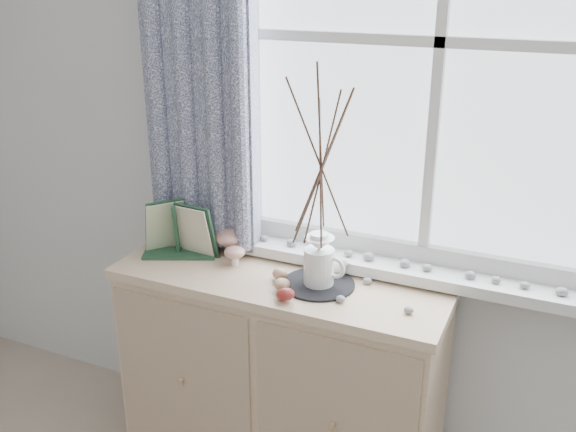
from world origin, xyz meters
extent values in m
cube|color=silver|center=(0.00, 2.00, 1.30)|extent=(4.00, 0.04, 2.60)
cube|color=white|center=(0.30, 2.00, 1.65)|extent=(1.30, 0.01, 1.40)
cube|color=silver|center=(0.30, 1.92, 0.88)|extent=(1.45, 0.16, 0.04)
cube|color=#091034|center=(-0.52, 1.87, 1.68)|extent=(0.44, 0.06, 1.61)
cube|color=beige|center=(-0.15, 1.75, 0.41)|extent=(1.17, 0.43, 0.81)
cube|color=beige|center=(-0.15, 1.75, 0.83)|extent=(1.20, 0.45, 0.03)
cube|color=tan|center=(-0.44, 1.53, 0.41)|extent=(0.55, 0.01, 0.75)
cylinder|color=white|center=(-0.40, 1.83, 0.89)|extent=(0.03, 0.03, 0.07)
ellipsoid|color=#9B2205|center=(-0.40, 1.83, 0.92)|extent=(0.11, 0.11, 0.06)
cylinder|color=white|center=(-0.34, 1.76, 0.87)|extent=(0.03, 0.03, 0.05)
ellipsoid|color=#9B2205|center=(-0.34, 1.76, 0.90)|extent=(0.08, 0.08, 0.04)
ellipsoid|color=tan|center=(-0.10, 1.65, 0.88)|extent=(0.05, 0.04, 0.07)
ellipsoid|color=tan|center=(-0.14, 1.72, 0.88)|extent=(0.05, 0.04, 0.07)
ellipsoid|color=maroon|center=(-0.06, 1.59, 0.88)|extent=(0.05, 0.04, 0.07)
cylinder|color=black|center=(0.00, 1.74, 0.85)|extent=(0.25, 0.25, 0.01)
cylinder|color=white|center=(0.00, 1.74, 0.92)|extent=(0.12, 0.12, 0.13)
cone|color=white|center=(0.00, 1.74, 1.00)|extent=(0.10, 0.10, 0.05)
cylinder|color=white|center=(0.00, 1.74, 1.03)|extent=(0.06, 0.06, 0.03)
torus|color=white|center=(0.06, 1.74, 0.93)|extent=(0.08, 0.03, 0.08)
ellipsoid|color=#98989A|center=(0.11, 1.65, 0.86)|extent=(0.03, 0.03, 0.02)
ellipsoid|color=#98989A|center=(0.15, 1.81, 0.86)|extent=(0.03, 0.03, 0.02)
ellipsoid|color=#98989A|center=(0.33, 1.67, 0.86)|extent=(0.03, 0.03, 0.02)
ellipsoid|color=#98989A|center=(0.03, 1.85, 0.86)|extent=(0.03, 0.03, 0.02)
camera|label=1|loc=(0.71, -0.09, 1.87)|focal=40.00mm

